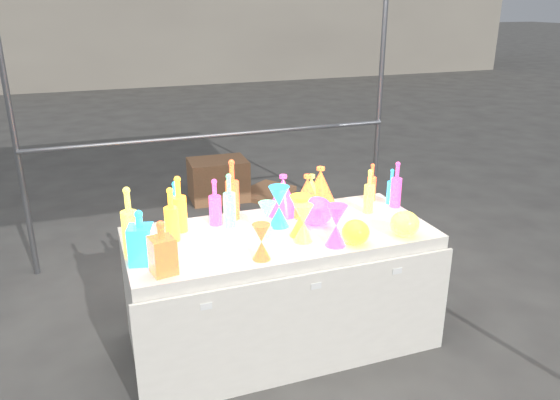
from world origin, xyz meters
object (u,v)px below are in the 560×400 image
object	(u,v)px
hourglass_0	(261,242)
lampshade_0	(307,195)
globe_0	(356,233)
display_table	(281,288)
bottle_0	(179,204)
decanter_0	(140,237)
cardboard_box_closed	(218,180)

from	to	relation	value
hourglass_0	lampshade_0	bearing A→B (deg)	46.89
hourglass_0	globe_0	world-z (taller)	hourglass_0
display_table	lampshade_0	size ratio (longest dim) A/B	6.96
bottle_0	hourglass_0	distance (m)	0.62
bottle_0	globe_0	size ratio (longest dim) A/B	2.16
display_table	decanter_0	distance (m)	0.96
display_table	globe_0	world-z (taller)	globe_0
bottle_0	hourglass_0	xyz separation A→B (m)	(0.34, -0.52, -0.07)
hourglass_0	lampshade_0	xyz separation A→B (m)	(0.47, 0.51, 0.03)
hourglass_0	globe_0	bearing A→B (deg)	-0.04
hourglass_0	globe_0	size ratio (longest dim) A/B	1.25
globe_0	bottle_0	bearing A→B (deg)	149.63
cardboard_box_closed	decanter_0	size ratio (longest dim) A/B	2.33
display_table	decanter_0	xyz separation A→B (m)	(-0.81, -0.08, 0.51)
cardboard_box_closed	bottle_0	bearing A→B (deg)	-106.53
bottle_0	globe_0	bearing A→B (deg)	-30.37
decanter_0	bottle_0	bearing A→B (deg)	52.81
cardboard_box_closed	bottle_0	xyz separation A→B (m)	(-0.82, -2.46, 0.70)
lampshade_0	globe_0	bearing A→B (deg)	-76.87
decanter_0	hourglass_0	world-z (taller)	decanter_0
lampshade_0	bottle_0	bearing A→B (deg)	-176.96
hourglass_0	lampshade_0	distance (m)	0.69
cardboard_box_closed	decanter_0	xyz separation A→B (m)	(-1.08, -2.76, 0.66)
display_table	hourglass_0	world-z (taller)	hourglass_0
display_table	cardboard_box_closed	world-z (taller)	display_table
lampshade_0	decanter_0	bearing A→B (deg)	-160.76
hourglass_0	lampshade_0	size ratio (longest dim) A/B	0.75
globe_0	lampshade_0	size ratio (longest dim) A/B	0.60
display_table	globe_0	size ratio (longest dim) A/B	11.64
globe_0	lampshade_0	world-z (taller)	lampshade_0
display_table	lampshade_0	distance (m)	0.61
cardboard_box_closed	globe_0	size ratio (longest dim) A/B	3.83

